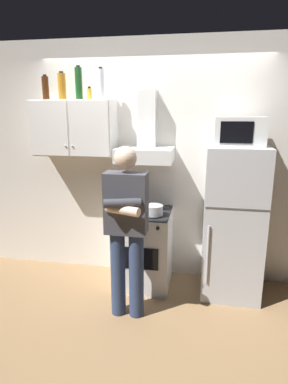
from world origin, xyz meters
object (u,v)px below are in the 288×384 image
Objects in this scene: upper_cabinet at (74,128)px; bottle_liquor_amber at (62,86)px; stove_oven at (144,248)px; range_hood at (146,143)px; person_standing at (126,227)px; bottle_wine_green at (79,83)px; bottle_vodka_clear at (101,84)px; microwave at (239,131)px; refrigerator at (233,222)px; bottle_rum_dark at (46,88)px; bottle_spice_jar at (90,94)px; cooking_pot at (154,210)px.

upper_cabinet is 3.04× the size of bottle_liquor_amber.
stove_oven is 1.17× the size of range_hood.
bottle_wine_green is at bearing 132.42° from person_standing.
stove_oven is 2.68× the size of bottle_vodka_clear.
microwave is 1.38× the size of bottle_wine_green.
bottle_wine_green is (-0.73, 0.14, 1.78)m from stove_oven.
bottle_vodka_clear reaches higher than bottle_liquor_amber.
bottle_wine_green is at bearing 175.28° from refrigerator.
refrigerator is at bearing -4.07° from upper_cabinet.
stove_oven is 0.77m from person_standing.
microwave is (1.75, -0.11, -0.01)m from upper_cabinet.
bottle_wine_green reaches higher than person_standing.
bottle_vodka_clear is at bearing 0.25° from bottle_rum_dark.
bottle_liquor_amber is (-0.20, 0.03, -0.03)m from bottle_wine_green.
bottle_rum_dark is at bearing 173.80° from stove_oven.
bottle_liquor_amber is at bearing 172.53° from bottle_wine_green.
bottle_vodka_clear reaches higher than bottle_spice_jar.
bottle_liquor_amber reaches higher than microwave.
stove_oven is at bearing 137.51° from cooking_pot.
microwave is 1.94m from bottle_liquor_amber.
refrigerator is (0.95, -0.13, -0.80)m from range_hood.
bottle_rum_dark is (-0.17, -0.05, -0.02)m from bottle_liquor_amber.
stove_oven is at bearing -179.96° from refrigerator.
range_hood reaches higher than upper_cabinet.
range_hood is 0.73m from cooking_pot.
bottle_liquor_amber is 0.18m from bottle_rum_dark.
bottle_wine_green is at bearing 178.98° from range_hood.
bottle_liquor_amber reaches higher than range_hood.
bottle_liquor_amber is (-0.94, 0.17, 1.76)m from stove_oven.
range_hood is 0.97m from microwave.
range_hood is 0.47× the size of refrigerator.
stove_oven is 2.95× the size of bottle_liquor_amber.
bottle_spice_jar is at bearing -19.90° from bottle_wine_green.
range_hood is at bearing 0.45° from bottle_vodka_clear.
bottle_vodka_clear is at bearing -179.55° from range_hood.
refrigerator is 2.48m from bottle_rum_dark.
upper_cabinet is at bearing 179.56° from bottle_vodka_clear.
bottle_liquor_amber is (-0.94, 0.04, 0.59)m from range_hood.
bottle_wine_green is at bearing 2.97° from bottle_rum_dark.
range_hood is at bearing 3.39° from bottle_spice_jar.
bottle_vodka_clear reaches higher than refrigerator.
refrigerator is at bearing -3.32° from bottle_rum_dark.
bottle_wine_green is 0.21m from bottle_liquor_amber.
range_hood reaches higher than person_standing.
bottle_vodka_clear is at bearing -3.80° from bottle_wine_green.
bottle_wine_green is 1.18× the size of bottle_liquor_amber.
bottle_rum_dark is (-2.06, 0.12, 1.37)m from refrigerator.
stove_oven is 0.52m from cooking_pot.
person_standing is at bearing -94.72° from stove_oven.
refrigerator is at bearing 8.32° from cooking_pot.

